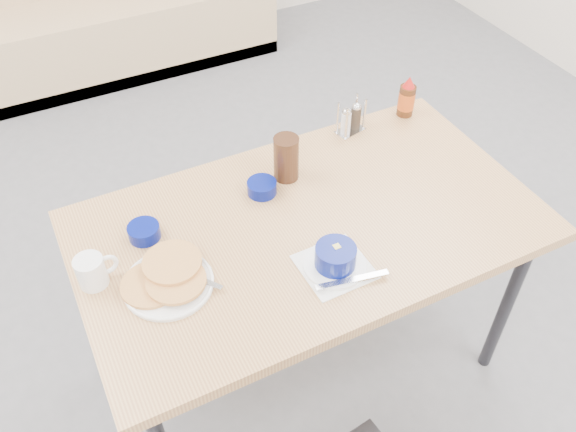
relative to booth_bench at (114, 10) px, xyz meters
name	(u,v)px	position (x,y,z in m)	size (l,w,h in m)	color
ground	(337,413)	(0.00, -2.78, -0.35)	(6.00, 6.00, 0.00)	slate
booth_bench	(114,10)	(0.00, 0.00, 0.00)	(1.90, 0.56, 1.22)	tan
dining_table	(309,236)	(0.00, -2.53, 0.35)	(1.40, 0.80, 0.76)	tan
pancake_plate	(167,280)	(-0.46, -2.58, 0.43)	(0.26, 0.25, 0.04)	white
coffee_mug	(92,271)	(-0.64, -2.48, 0.46)	(0.12, 0.08, 0.09)	white
grits_setting	(335,259)	(-0.02, -2.73, 0.44)	(0.21, 0.20, 0.08)	white
creamer_bowl	(144,232)	(-0.46, -2.37, 0.43)	(0.09, 0.09, 0.04)	#040F64
butter_bowl	(262,187)	(-0.07, -2.35, 0.43)	(0.09, 0.09, 0.04)	#040F64
amber_tumbler	(286,158)	(0.03, -2.31, 0.49)	(0.08, 0.08, 0.15)	#371E11
condiment_caddy	(351,121)	(0.35, -2.19, 0.45)	(0.12, 0.08, 0.13)	silver
syrup_bottle	(407,98)	(0.58, -2.19, 0.48)	(0.06, 0.06, 0.16)	#47230F
sugar_wrapper	(315,260)	(-0.06, -2.68, 0.41)	(0.04, 0.03, 0.00)	#E25A4B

